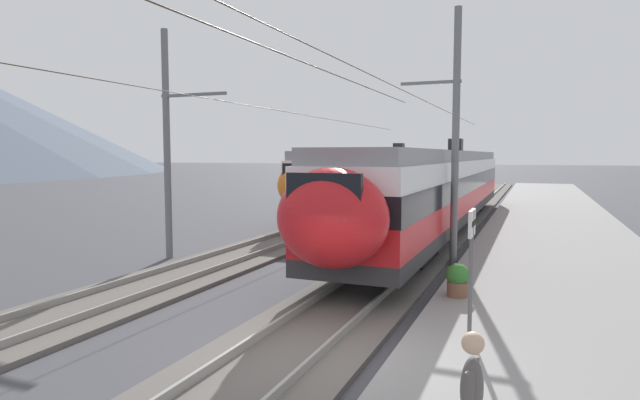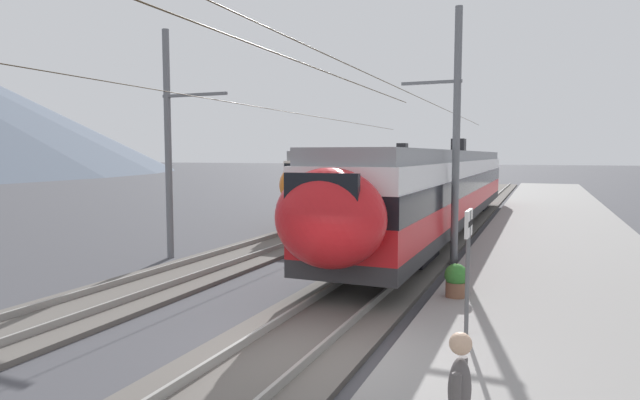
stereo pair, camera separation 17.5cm
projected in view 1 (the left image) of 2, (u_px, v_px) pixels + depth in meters
The scene contains 10 objects.
ground_plane at pixel (328, 366), 9.31m from camera, with size 400.00×400.00×0.00m, color #424247.
platform_slab at pixel (597, 399), 7.74m from camera, with size 120.00×6.24×0.29m, color gray.
track_near at pixel (282, 356), 9.64m from camera, with size 120.00×3.00×0.28m.
track_far at pixel (52, 320), 11.73m from camera, with size 120.00×3.00×0.28m.
train_near_platform at pixel (440, 186), 25.00m from camera, with size 30.10×2.85×4.27m.
train_far_track at pixel (382, 176), 36.60m from camera, with size 27.95×2.99×4.27m.
catenary_mast_mid at pixel (452, 134), 17.42m from camera, with size 43.87×1.98×8.39m.
catenary_mast_far_side at pixel (171, 141), 18.67m from camera, with size 43.87×2.59×8.00m.
platform_sign at pixel (471, 243), 9.99m from camera, with size 0.70×0.08×2.36m.
potted_plant_by_shelter at pixel (457, 279), 12.78m from camera, with size 0.55×0.55×0.80m.
Camera 1 is at (-8.43, -3.26, 3.68)m, focal length 30.06 mm.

